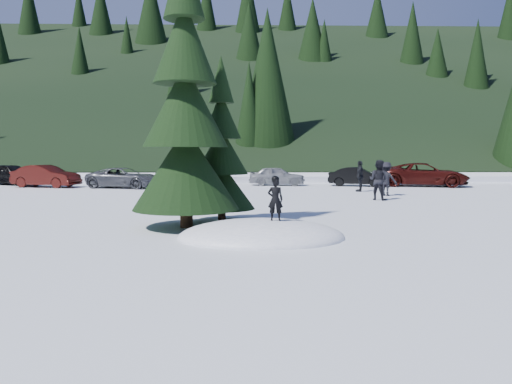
{
  "coord_description": "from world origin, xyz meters",
  "views": [
    {
      "loc": [
        -0.45,
        -13.16,
        2.34
      ],
      "look_at": [
        -0.11,
        1.45,
        1.1
      ],
      "focal_mm": 35.0,
      "sensor_mm": 36.0,
      "label": 1
    }
  ],
  "objects_px": {
    "child_skier": "(275,200)",
    "car_3": "(202,175)",
    "spruce_tall": "(185,117)",
    "car_2": "(124,178)",
    "adult_0": "(378,180)",
    "car_4": "(277,176)",
    "spruce_short": "(221,157)",
    "adult_2": "(386,179)",
    "car_0": "(11,174)",
    "car_5": "(358,177)",
    "car_6": "(425,175)",
    "adult_1": "(360,176)",
    "car_1": "(46,176)"
  },
  "relations": [
    {
      "from": "car_1",
      "to": "car_6",
      "type": "height_order",
      "value": "car_6"
    },
    {
      "from": "spruce_short",
      "to": "car_3",
      "type": "distance_m",
      "value": 17.48
    },
    {
      "from": "adult_0",
      "to": "car_4",
      "type": "xyz_separation_m",
      "value": [
        -4.09,
        9.77,
        -0.31
      ]
    },
    {
      "from": "adult_0",
      "to": "car_2",
      "type": "bearing_deg",
      "value": 10.21
    },
    {
      "from": "child_skier",
      "to": "car_3",
      "type": "relative_size",
      "value": 0.26
    },
    {
      "from": "car_1",
      "to": "car_3",
      "type": "bearing_deg",
      "value": -62.41
    },
    {
      "from": "car_0",
      "to": "car_3",
      "type": "height_order",
      "value": "car_0"
    },
    {
      "from": "car_3",
      "to": "car_5",
      "type": "distance_m",
      "value": 10.33
    },
    {
      "from": "car_3",
      "to": "adult_2",
      "type": "bearing_deg",
      "value": -134.3
    },
    {
      "from": "car_0",
      "to": "car_6",
      "type": "height_order",
      "value": "car_6"
    },
    {
      "from": "adult_2",
      "to": "car_6",
      "type": "distance_m",
      "value": 7.85
    },
    {
      "from": "car_3",
      "to": "car_4",
      "type": "height_order",
      "value": "car_4"
    },
    {
      "from": "spruce_short",
      "to": "car_6",
      "type": "height_order",
      "value": "spruce_short"
    },
    {
      "from": "spruce_tall",
      "to": "car_0",
      "type": "relative_size",
      "value": 2.06
    },
    {
      "from": "car_0",
      "to": "car_1",
      "type": "xyz_separation_m",
      "value": [
        3.23,
        -2.26,
        -0.02
      ]
    },
    {
      "from": "adult_1",
      "to": "adult_0",
      "type": "bearing_deg",
      "value": 19.17
    },
    {
      "from": "spruce_tall",
      "to": "adult_1",
      "type": "xyz_separation_m",
      "value": [
        8.24,
        12.82,
        -2.45
      ]
    },
    {
      "from": "child_skier",
      "to": "spruce_short",
      "type": "bearing_deg",
      "value": -60.63
    },
    {
      "from": "car_3",
      "to": "car_6",
      "type": "distance_m",
      "value": 14.59
    },
    {
      "from": "adult_1",
      "to": "adult_2",
      "type": "xyz_separation_m",
      "value": [
        0.76,
        -2.58,
        -0.01
      ]
    },
    {
      "from": "car_6",
      "to": "spruce_tall",
      "type": "bearing_deg",
      "value": 157.55
    },
    {
      "from": "spruce_short",
      "to": "car_3",
      "type": "relative_size",
      "value": 1.26
    },
    {
      "from": "car_4",
      "to": "car_6",
      "type": "height_order",
      "value": "car_6"
    },
    {
      "from": "adult_1",
      "to": "car_0",
      "type": "relative_size",
      "value": 0.42
    },
    {
      "from": "car_2",
      "to": "car_3",
      "type": "xyz_separation_m",
      "value": [
        4.53,
        2.86,
        -0.01
      ]
    },
    {
      "from": "spruce_short",
      "to": "adult_2",
      "type": "relative_size",
      "value": 3.12
    },
    {
      "from": "adult_1",
      "to": "car_3",
      "type": "xyz_separation_m",
      "value": [
        -9.35,
        5.87,
        -0.25
      ]
    },
    {
      "from": "car_2",
      "to": "spruce_tall",
      "type": "bearing_deg",
      "value": -145.83
    },
    {
      "from": "spruce_tall",
      "to": "car_2",
      "type": "distance_m",
      "value": 17.02
    },
    {
      "from": "spruce_tall",
      "to": "car_2",
      "type": "relative_size",
      "value": 1.91
    },
    {
      "from": "adult_1",
      "to": "car_0",
      "type": "bearing_deg",
      "value": -83.06
    },
    {
      "from": "car_0",
      "to": "car_4",
      "type": "relative_size",
      "value": 1.14
    },
    {
      "from": "car_2",
      "to": "car_4",
      "type": "bearing_deg",
      "value": -63.58
    },
    {
      "from": "car_3",
      "to": "car_5",
      "type": "xyz_separation_m",
      "value": [
        10.19,
        -1.69,
        -0.01
      ]
    },
    {
      "from": "adult_2",
      "to": "car_2",
      "type": "distance_m",
      "value": 15.67
    },
    {
      "from": "car_1",
      "to": "car_5",
      "type": "height_order",
      "value": "car_1"
    },
    {
      "from": "adult_1",
      "to": "adult_2",
      "type": "height_order",
      "value": "adult_1"
    },
    {
      "from": "car_0",
      "to": "car_5",
      "type": "distance_m",
      "value": 23.05
    },
    {
      "from": "spruce_tall",
      "to": "car_0",
      "type": "bearing_deg",
      "value": 126.52
    },
    {
      "from": "adult_2",
      "to": "car_3",
      "type": "bearing_deg",
      "value": -4.75
    },
    {
      "from": "child_skier",
      "to": "adult_0",
      "type": "xyz_separation_m",
      "value": [
        5.44,
        10.0,
        -0.1
      ]
    },
    {
      "from": "adult_1",
      "to": "car_4",
      "type": "relative_size",
      "value": 0.47
    },
    {
      "from": "spruce_tall",
      "to": "car_4",
      "type": "height_order",
      "value": "spruce_tall"
    },
    {
      "from": "car_0",
      "to": "car_5",
      "type": "xyz_separation_m",
      "value": [
        22.98,
        -1.79,
        -0.1
      ]
    },
    {
      "from": "spruce_short",
      "to": "adult_0",
      "type": "distance_m",
      "value": 9.74
    },
    {
      "from": "car_2",
      "to": "car_6",
      "type": "bearing_deg",
      "value": -72.61
    },
    {
      "from": "car_1",
      "to": "adult_0",
      "type": "bearing_deg",
      "value": -99.49
    },
    {
      "from": "spruce_tall",
      "to": "car_4",
      "type": "relative_size",
      "value": 2.35
    },
    {
      "from": "adult_1",
      "to": "car_5",
      "type": "height_order",
      "value": "adult_1"
    },
    {
      "from": "adult_1",
      "to": "car_6",
      "type": "distance_m",
      "value": 6.46
    }
  ]
}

